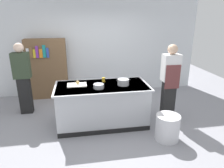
{
  "coord_description": "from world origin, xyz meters",
  "views": [
    {
      "loc": [
        -0.47,
        -4.06,
        2.32
      ],
      "look_at": [
        0.25,
        0.2,
        0.85
      ],
      "focal_mm": 32.81,
      "sensor_mm": 36.0,
      "label": 1
    }
  ],
  "objects_px": {
    "bookshelf": "(47,69)",
    "person_chef": "(170,80)",
    "juice_cup": "(103,80)",
    "mixing_bowl": "(99,86)",
    "trash_bin": "(167,127)",
    "stock_pot": "(123,82)",
    "person_guest": "(23,77)",
    "onion": "(78,82)"
  },
  "relations": [
    {
      "from": "trash_bin",
      "to": "person_guest",
      "type": "relative_size",
      "value": 0.3
    },
    {
      "from": "onion",
      "to": "person_guest",
      "type": "height_order",
      "value": "person_guest"
    },
    {
      "from": "person_chef",
      "to": "mixing_bowl",
      "type": "bearing_deg",
      "value": 101.64
    },
    {
      "from": "person_guest",
      "to": "bookshelf",
      "type": "xyz_separation_m",
      "value": [
        0.44,
        0.94,
        -0.06
      ]
    },
    {
      "from": "mixing_bowl",
      "to": "person_guest",
      "type": "xyz_separation_m",
      "value": [
        -1.69,
        1.02,
        -0.03
      ]
    },
    {
      "from": "onion",
      "to": "person_guest",
      "type": "relative_size",
      "value": 0.04
    },
    {
      "from": "person_chef",
      "to": "onion",
      "type": "bearing_deg",
      "value": 91.99
    },
    {
      "from": "mixing_bowl",
      "to": "person_chef",
      "type": "height_order",
      "value": "person_chef"
    },
    {
      "from": "onion",
      "to": "bookshelf",
      "type": "relative_size",
      "value": 0.04
    },
    {
      "from": "onion",
      "to": "mixing_bowl",
      "type": "xyz_separation_m",
      "value": [
        0.42,
        -0.29,
        -0.01
      ]
    },
    {
      "from": "onion",
      "to": "juice_cup",
      "type": "distance_m",
      "value": 0.58
    },
    {
      "from": "stock_pot",
      "to": "bookshelf",
      "type": "relative_size",
      "value": 0.18
    },
    {
      "from": "stock_pot",
      "to": "mixing_bowl",
      "type": "bearing_deg",
      "value": -168.3
    },
    {
      "from": "trash_bin",
      "to": "person_chef",
      "type": "xyz_separation_m",
      "value": [
        0.4,
        0.89,
        0.66
      ]
    },
    {
      "from": "mixing_bowl",
      "to": "onion",
      "type": "bearing_deg",
      "value": 145.21
    },
    {
      "from": "person_chef",
      "to": "bookshelf",
      "type": "bearing_deg",
      "value": 62.91
    },
    {
      "from": "person_guest",
      "to": "bookshelf",
      "type": "height_order",
      "value": "person_guest"
    },
    {
      "from": "juice_cup",
      "to": "stock_pot",
      "type": "bearing_deg",
      "value": -35.72
    },
    {
      "from": "juice_cup",
      "to": "person_guest",
      "type": "height_order",
      "value": "person_guest"
    },
    {
      "from": "stock_pot",
      "to": "trash_bin",
      "type": "height_order",
      "value": "stock_pot"
    },
    {
      "from": "mixing_bowl",
      "to": "trash_bin",
      "type": "xyz_separation_m",
      "value": [
        1.25,
        -0.66,
        -0.69
      ]
    },
    {
      "from": "stock_pot",
      "to": "bookshelf",
      "type": "distance_m",
      "value": 2.58
    },
    {
      "from": "stock_pot",
      "to": "person_chef",
      "type": "xyz_separation_m",
      "value": [
        1.11,
        0.12,
        -0.05
      ]
    },
    {
      "from": "mixing_bowl",
      "to": "bookshelf",
      "type": "xyz_separation_m",
      "value": [
        -1.26,
        1.96,
        -0.09
      ]
    },
    {
      "from": "juice_cup",
      "to": "mixing_bowl",
      "type": "bearing_deg",
      "value": -110.87
    },
    {
      "from": "mixing_bowl",
      "to": "juice_cup",
      "type": "relative_size",
      "value": 2.12
    },
    {
      "from": "mixing_bowl",
      "to": "trash_bin",
      "type": "bearing_deg",
      "value": -28.04
    },
    {
      "from": "juice_cup",
      "to": "trash_bin",
      "type": "bearing_deg",
      "value": -43.76
    },
    {
      "from": "stock_pot",
      "to": "trash_bin",
      "type": "distance_m",
      "value": 1.27
    },
    {
      "from": "person_guest",
      "to": "mixing_bowl",
      "type": "bearing_deg",
      "value": 65.01
    },
    {
      "from": "bookshelf",
      "to": "person_chef",
      "type": "bearing_deg",
      "value": -30.84
    },
    {
      "from": "stock_pot",
      "to": "trash_bin",
      "type": "bearing_deg",
      "value": -47.39
    },
    {
      "from": "onion",
      "to": "trash_bin",
      "type": "distance_m",
      "value": 2.04
    },
    {
      "from": "juice_cup",
      "to": "person_chef",
      "type": "bearing_deg",
      "value": -6.13
    },
    {
      "from": "juice_cup",
      "to": "bookshelf",
      "type": "relative_size",
      "value": 0.06
    },
    {
      "from": "bookshelf",
      "to": "juice_cup",
      "type": "bearing_deg",
      "value": -48.18
    },
    {
      "from": "mixing_bowl",
      "to": "stock_pot",
      "type": "bearing_deg",
      "value": 11.7
    },
    {
      "from": "stock_pot",
      "to": "person_chef",
      "type": "distance_m",
      "value": 1.12
    },
    {
      "from": "juice_cup",
      "to": "bookshelf",
      "type": "distance_m",
      "value": 2.11
    },
    {
      "from": "onion",
      "to": "person_chef",
      "type": "bearing_deg",
      "value": -1.76
    },
    {
      "from": "mixing_bowl",
      "to": "bookshelf",
      "type": "distance_m",
      "value": 2.33
    },
    {
      "from": "onion",
      "to": "person_guest",
      "type": "bearing_deg",
      "value": 150.34
    }
  ]
}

